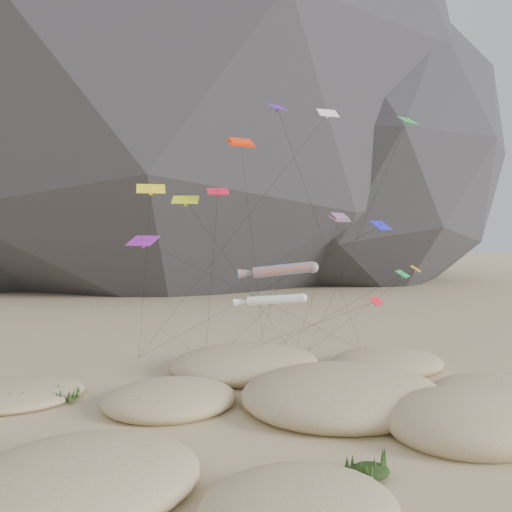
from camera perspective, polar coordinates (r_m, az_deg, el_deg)
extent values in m
plane|color=#CCB789|center=(39.63, 6.92, -18.96)|extent=(500.00, 500.00, 0.00)
ellipsoid|color=black|center=(157.27, -7.25, 19.55)|extent=(191.54, 147.29, 156.00)
ellipsoid|color=#2B2B30|center=(161.30, -24.11, 13.05)|extent=(136.20, 127.83, 116.00)
ellipsoid|color=black|center=(161.84, 10.48, 11.06)|extent=(130.55, 126.41, 100.00)
ellipsoid|color=#CCB789|center=(32.37, -19.17, -22.86)|extent=(13.29, 11.30, 3.30)
ellipsoid|color=#CCB789|center=(28.44, 4.90, -26.89)|extent=(10.52, 8.94, 2.66)
ellipsoid|color=#CCB789|center=(41.15, 23.11, -16.95)|extent=(12.54, 10.66, 4.10)
ellipsoid|color=#CCB789|center=(44.14, -9.79, -15.81)|extent=(11.26, 9.57, 2.75)
ellipsoid|color=#CCB789|center=(44.35, 9.81, -15.29)|extent=(17.41, 14.80, 4.13)
ellipsoid|color=#CCB789|center=(50.80, 25.42, -13.73)|extent=(10.59, 9.00, 2.01)
ellipsoid|color=#CCB789|center=(53.74, -1.26, -12.21)|extent=(15.85, 13.48, 3.31)
ellipsoid|color=#CCB789|center=(56.86, 14.79, -11.64)|extent=(12.11, 10.29, 2.57)
ellipsoid|color=#CCB789|center=(50.06, -25.63, -14.03)|extent=(11.27, 9.58, 1.84)
ellipsoid|color=black|center=(31.97, -25.00, -23.00)|extent=(2.38, 2.04, 0.71)
ellipsoid|color=black|center=(33.41, -18.66, -21.90)|extent=(2.26, 1.94, 0.68)
ellipsoid|color=black|center=(28.42, 5.36, -26.91)|extent=(2.84, 2.43, 0.85)
ellipsoid|color=black|center=(32.88, 12.89, -22.82)|extent=(2.40, 2.05, 0.72)
ellipsoid|color=black|center=(41.05, 21.92, -16.87)|extent=(3.44, 2.95, 1.03)
ellipsoid|color=black|center=(38.76, 23.77, -18.42)|extent=(2.03, 1.73, 0.61)
ellipsoid|color=black|center=(42.14, -12.64, -16.49)|extent=(2.46, 2.11, 0.74)
ellipsoid|color=black|center=(42.70, -8.78, -16.33)|extent=(2.20, 1.88, 0.66)
ellipsoid|color=black|center=(43.50, 10.15, -15.42)|extent=(3.14, 2.69, 0.94)
ellipsoid|color=black|center=(47.62, 8.91, -13.92)|extent=(3.05, 2.61, 0.91)
ellipsoid|color=black|center=(40.51, 5.38, -17.09)|extent=(2.84, 2.43, 0.85)
ellipsoid|color=black|center=(50.34, 25.83, -13.71)|extent=(2.25, 1.92, 0.67)
ellipsoid|color=black|center=(52.50, -3.38, -12.29)|extent=(2.61, 2.23, 0.78)
ellipsoid|color=black|center=(52.91, 0.69, -12.28)|extent=(2.51, 2.15, 0.75)
ellipsoid|color=black|center=(56.44, 14.68, -11.62)|extent=(2.52, 2.16, 0.76)
ellipsoid|color=black|center=(53.95, 13.25, -12.39)|extent=(2.13, 1.83, 0.64)
ellipsoid|color=black|center=(48.34, -26.40, -14.54)|extent=(2.25, 1.93, 0.68)
ellipsoid|color=black|center=(47.45, -21.07, -14.89)|extent=(2.07, 1.77, 0.62)
cylinder|color=#3F2D1E|center=(56.06, -5.84, -12.22)|extent=(0.08, 0.08, 0.30)
cylinder|color=#3F2D1E|center=(59.49, 0.16, -11.32)|extent=(0.08, 0.08, 0.30)
cylinder|color=#3F2D1E|center=(59.78, 5.51, -11.26)|extent=(0.08, 0.08, 0.30)
cylinder|color=#3F2D1E|center=(66.32, 3.43, -9.84)|extent=(0.08, 0.08, 0.30)
cylinder|color=#3F2D1E|center=(63.03, 6.14, -10.53)|extent=(0.08, 0.08, 0.30)
cylinder|color=#3F2D1E|center=(63.24, -7.83, -10.49)|extent=(0.08, 0.08, 0.30)
cylinder|color=#3F2D1E|center=(64.24, 11.97, -10.32)|extent=(0.08, 0.08, 0.30)
cylinder|color=#3F2D1E|center=(60.68, -13.26, -11.11)|extent=(0.08, 0.08, 0.30)
cylinder|color=#F45219|center=(45.55, 3.10, -1.58)|extent=(5.58, 2.58, 1.57)
sphere|color=#F45219|center=(45.69, 6.52, -1.30)|extent=(1.05, 1.05, 1.05)
cone|color=#F45219|center=(45.59, -0.68, -1.91)|extent=(2.43, 1.53, 1.12)
cylinder|color=black|center=(53.70, 1.36, -6.92)|extent=(1.79, 15.21, 11.21)
cylinder|color=silver|center=(43.34, 2.17, -5.00)|extent=(4.78, 2.49, 1.10)
sphere|color=silver|center=(43.22, 5.36, -4.78)|extent=(0.81, 0.81, 0.81)
cone|color=silver|center=(43.62, -1.30, -5.27)|extent=(2.08, 1.36, 0.82)
cylinder|color=black|center=(52.52, -1.32, -8.48)|extent=(0.86, 18.08, 8.81)
cube|color=red|center=(52.99, -1.73, 12.73)|extent=(3.03, 1.68, 0.84)
cube|color=red|center=(53.03, -1.73, 12.96)|extent=(2.56, 1.34, 0.82)
cylinder|color=black|center=(57.25, -0.27, 0.03)|extent=(5.19, 8.98, 23.81)
cube|color=red|center=(48.54, 9.55, 4.24)|extent=(2.69, 2.15, 0.68)
cube|color=red|center=(48.55, 9.55, 4.51)|extent=(2.25, 1.77, 0.68)
cylinder|color=black|center=(56.63, 6.76, -4.02)|extent=(1.66, 16.12, 15.94)
cube|color=green|center=(53.78, 16.94, 14.62)|extent=(2.46, 1.90, 0.79)
cube|color=green|center=(53.75, 16.93, 14.46)|extent=(0.32, 0.30, 0.75)
cylinder|color=black|center=(56.77, 11.07, 0.99)|extent=(5.40, 12.51, 25.75)
cube|color=purple|center=(41.05, -12.82, 1.71)|extent=(2.73, 2.69, 0.81)
cube|color=purple|center=(41.06, -12.82, 1.51)|extent=(0.35, 0.34, 0.86)
cylinder|color=black|center=(51.23, 2.25, -5.81)|extent=(27.11, 14.44, 13.92)
cube|color=red|center=(44.96, -4.38, 7.38)|extent=(2.00, 1.18, 0.68)
cube|color=red|center=(44.95, -4.38, 7.19)|extent=(0.24, 0.20, 0.67)
cylinder|color=black|center=(49.78, -5.18, -3.57)|extent=(0.40, 9.43, 18.22)
cube|color=orange|center=(54.31, 17.79, -1.39)|extent=(1.89, 2.05, 0.65)
cube|color=orange|center=(54.32, 17.78, -1.55)|extent=(0.28, 0.28, 0.63)
cylinder|color=black|center=(58.20, 11.58, -6.38)|extent=(7.09, 11.76, 10.79)
cube|color=#561DAC|center=(50.71, 2.44, 16.65)|extent=(2.23, 1.76, 0.65)
cube|color=#561DAC|center=(50.68, 2.44, 16.48)|extent=(0.28, 0.24, 0.68)
cylinder|color=black|center=(55.73, 7.83, 1.50)|extent=(13.89, 8.60, 26.77)
cube|color=#1B19D6|center=(48.03, 14.07, 3.42)|extent=(2.62, 2.22, 0.87)
cube|color=#1B19D6|center=(48.03, 14.07, 3.24)|extent=(0.37, 0.35, 0.80)
cylinder|color=black|center=(52.43, -1.10, -4.89)|extent=(21.52, 17.16, 15.23)
cube|color=yellow|center=(44.53, -11.92, 7.53)|extent=(2.49, 1.39, 0.90)
cube|color=yellow|center=(44.52, -11.92, 7.34)|extent=(0.30, 0.27, 0.83)
cylinder|color=black|center=(51.93, -12.69, -3.29)|extent=(0.66, 14.61, 18.36)
cube|color=red|center=(44.07, 13.62, -5.04)|extent=(1.64, 1.42, 0.66)
cube|color=red|center=(44.09, 13.62, -5.23)|extent=(0.28, 0.29, 0.50)
cylinder|color=black|center=(49.28, 2.81, -9.25)|extent=(12.28, 15.31, 8.69)
cube|color=white|center=(55.92, 8.22, 15.87)|extent=(2.28, 1.15, 0.99)
cube|color=white|center=(55.88, 8.22, 15.72)|extent=(0.28, 0.36, 0.73)
cylinder|color=black|center=(55.71, -3.07, 1.80)|extent=(19.67, 9.03, 27.31)
cube|color=green|center=(47.60, 16.41, -1.96)|extent=(1.99, 1.98, 0.62)
cube|color=green|center=(47.61, 16.41, -2.14)|extent=(0.27, 0.27, 0.63)
cylinder|color=black|center=(52.85, 7.45, -7.29)|extent=(9.54, 15.33, 10.78)
cube|color=#CBE117|center=(45.46, -8.07, 6.38)|extent=(2.62, 1.89, 0.80)
cube|color=#CBE117|center=(45.46, -8.07, 6.20)|extent=(0.33, 0.27, 0.82)
cylinder|color=black|center=(55.09, -1.27, -3.32)|extent=(15.19, 16.20, 17.50)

